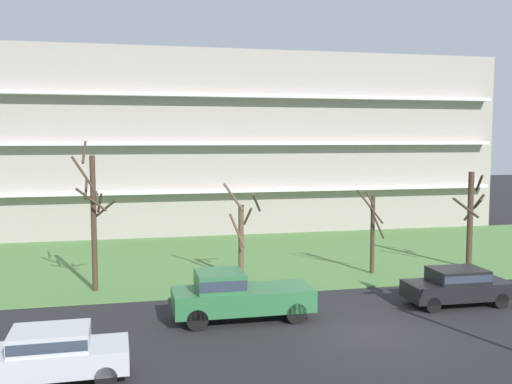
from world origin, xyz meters
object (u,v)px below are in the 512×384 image
(pickup_green_near_left, at_px, (237,295))
(sedan_black_center_right, at_px, (457,285))
(tree_right, at_px, (471,217))
(tree_left, at_px, (242,235))
(tree_far_left, at_px, (93,217))
(sedan_silver_center_left, at_px, (51,353))
(tree_center, at_px, (373,231))

(pickup_green_near_left, distance_m, sedan_black_center_right, 9.48)
(tree_right, height_order, pickup_green_near_left, tree_right)
(tree_left, distance_m, sedan_black_center_right, 10.20)
(tree_far_left, bearing_deg, pickup_green_near_left, -45.05)
(tree_right, bearing_deg, sedan_silver_center_left, -152.43)
(pickup_green_near_left, bearing_deg, tree_far_left, -44.93)
(tree_far_left, relative_size, tree_left, 1.42)
(tree_right, bearing_deg, tree_far_left, -178.37)
(tree_left, bearing_deg, tree_right, -0.09)
(tree_center, relative_size, sedan_black_center_right, 1.01)
(tree_far_left, xyz_separation_m, pickup_green_near_left, (5.53, -5.54, -2.47))
(tree_left, height_order, sedan_silver_center_left, tree_left)
(sedan_silver_center_left, height_order, sedan_black_center_right, same)
(tree_left, distance_m, tree_right, 12.53)
(sedan_silver_center_left, relative_size, sedan_black_center_right, 1.00)
(tree_center, bearing_deg, pickup_green_near_left, -144.24)
(tree_far_left, relative_size, tree_center, 1.55)
(tree_far_left, distance_m, tree_center, 13.84)
(tree_left, height_order, tree_center, tree_left)
(tree_right, bearing_deg, tree_center, -178.47)
(tree_far_left, distance_m, tree_right, 19.51)
(tree_center, height_order, sedan_silver_center_left, tree_center)
(sedan_silver_center_left, distance_m, sedan_black_center_right, 16.45)
(tree_center, xyz_separation_m, sedan_black_center_right, (1.23, -5.94, -1.42))
(sedan_black_center_right, bearing_deg, tree_left, -36.49)
(tree_far_left, height_order, sedan_silver_center_left, tree_far_left)
(tree_far_left, height_order, sedan_black_center_right, tree_far_left)
(tree_left, bearing_deg, sedan_silver_center_left, -126.23)
(sedan_silver_center_left, bearing_deg, tree_right, 27.09)
(tree_left, xyz_separation_m, pickup_green_near_left, (-1.44, -6.11, -1.29))
(pickup_green_near_left, bearing_deg, tree_left, -103.12)
(tree_center, bearing_deg, sedan_black_center_right, -78.34)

